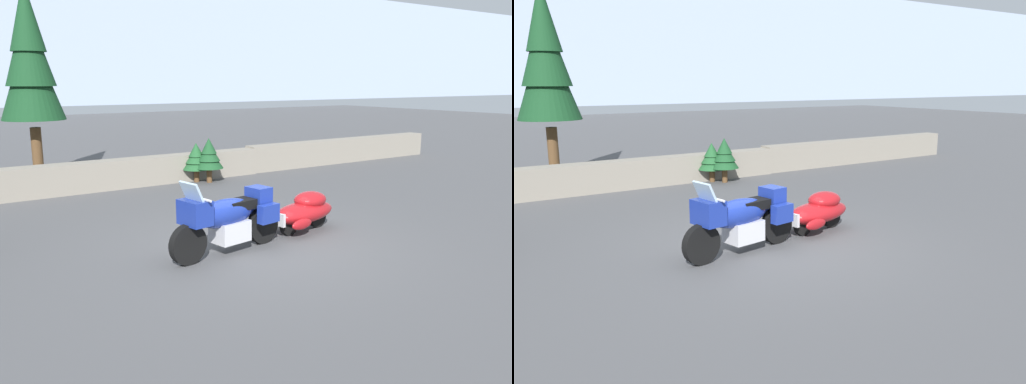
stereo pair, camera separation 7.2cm
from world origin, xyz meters
The scene contains 7 objects.
ground_plane centered at (0.00, 0.00, 0.00)m, with size 80.00×80.00×0.00m, color #4C4C4F.
stone_guard_wall centered at (0.57, 6.51, 0.40)m, with size 24.00×0.61×0.84m.
touring_motorcycle centered at (-0.74, 0.02, 0.62)m, with size 2.30×0.97×1.33m.
car_shaped_trailer centered at (1.19, 0.35, 0.41)m, with size 2.23×0.96×0.76m.
pine_tree_tall centered at (-1.99, 8.31, 3.48)m, with size 1.70×1.70×5.55m.
pine_sapling_near centered at (2.12, 5.78, 0.80)m, with size 0.82×0.82×1.28m.
pine_sapling_farther centered at (1.85, 6.06, 0.71)m, with size 0.79×0.79×1.13m.
Camera 2 is at (-5.05, -7.34, 2.87)m, focal length 36.80 mm.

